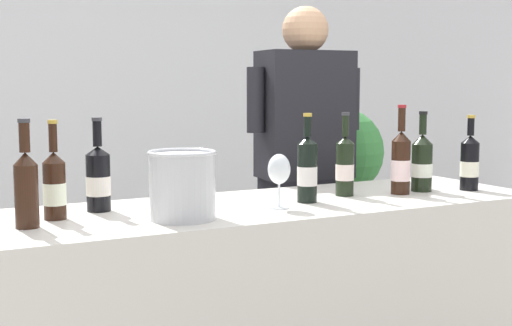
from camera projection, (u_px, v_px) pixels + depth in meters
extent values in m
cube|color=white|center=(91.00, 78.00, 4.81)|extent=(8.00, 0.10, 2.80)
cylinder|color=black|center=(401.00, 168.00, 2.76)|extent=(0.07, 0.07, 0.21)
cone|color=black|center=(401.00, 136.00, 2.75)|extent=(0.07, 0.07, 0.04)
cylinder|color=black|center=(402.00, 120.00, 2.74)|extent=(0.03, 0.03, 0.09)
cylinder|color=maroon|center=(402.00, 106.00, 2.73)|extent=(0.03, 0.03, 0.01)
cylinder|color=#F4D1CE|center=(401.00, 170.00, 2.76)|extent=(0.08, 0.08, 0.08)
cylinder|color=black|center=(422.00, 168.00, 2.83)|extent=(0.08, 0.08, 0.19)
cone|color=black|center=(423.00, 139.00, 2.82)|extent=(0.08, 0.08, 0.04)
cylinder|color=black|center=(423.00, 124.00, 2.81)|extent=(0.03, 0.03, 0.08)
cylinder|color=black|center=(423.00, 113.00, 2.81)|extent=(0.03, 0.03, 0.01)
cylinder|color=white|center=(422.00, 170.00, 2.83)|extent=(0.08, 0.08, 0.05)
cylinder|color=black|center=(27.00, 197.00, 2.11)|extent=(0.07, 0.07, 0.19)
cone|color=black|center=(25.00, 159.00, 2.10)|extent=(0.07, 0.07, 0.04)
cylinder|color=black|center=(24.00, 137.00, 2.09)|extent=(0.03, 0.03, 0.09)
cylinder|color=#333338|center=(24.00, 121.00, 2.08)|extent=(0.04, 0.04, 0.01)
cylinder|color=black|center=(469.00, 167.00, 2.86)|extent=(0.07, 0.07, 0.19)
cone|color=black|center=(470.00, 139.00, 2.85)|extent=(0.07, 0.07, 0.03)
cylinder|color=black|center=(471.00, 127.00, 2.84)|extent=(0.03, 0.03, 0.07)
cylinder|color=#B79333|center=(471.00, 117.00, 2.84)|extent=(0.03, 0.03, 0.01)
cylinder|color=#EEEBCE|center=(469.00, 169.00, 2.86)|extent=(0.08, 0.08, 0.06)
cylinder|color=black|center=(55.00, 191.00, 2.24)|extent=(0.07, 0.07, 0.18)
cone|color=black|center=(54.00, 157.00, 2.23)|extent=(0.07, 0.07, 0.03)
cylinder|color=black|center=(53.00, 138.00, 2.22)|extent=(0.03, 0.03, 0.09)
cylinder|color=#B79333|center=(52.00, 122.00, 2.22)|extent=(0.03, 0.03, 0.01)
cylinder|color=#E7EFCE|center=(55.00, 194.00, 2.24)|extent=(0.07, 0.07, 0.07)
cylinder|color=black|center=(307.00, 173.00, 2.57)|extent=(0.07, 0.07, 0.22)
cone|color=black|center=(307.00, 140.00, 2.55)|extent=(0.07, 0.07, 0.03)
cylinder|color=black|center=(308.00, 126.00, 2.55)|extent=(0.03, 0.03, 0.07)
cylinder|color=#B79333|center=(308.00, 115.00, 2.54)|extent=(0.03, 0.03, 0.01)
cylinder|color=silver|center=(307.00, 176.00, 2.57)|extent=(0.07, 0.07, 0.07)
cylinder|color=black|center=(345.00, 169.00, 2.72)|extent=(0.07, 0.07, 0.20)
cone|color=black|center=(345.00, 140.00, 2.70)|extent=(0.07, 0.07, 0.03)
cylinder|color=black|center=(345.00, 126.00, 2.70)|extent=(0.03, 0.03, 0.08)
cylinder|color=#333338|center=(346.00, 114.00, 2.69)|extent=(0.03, 0.03, 0.01)
cylinder|color=silver|center=(345.00, 172.00, 2.72)|extent=(0.07, 0.07, 0.06)
cylinder|color=black|center=(98.00, 183.00, 2.39)|extent=(0.08, 0.08, 0.19)
cone|color=black|center=(98.00, 151.00, 2.38)|extent=(0.08, 0.08, 0.03)
cylinder|color=black|center=(97.00, 134.00, 2.37)|extent=(0.03, 0.03, 0.09)
cylinder|color=#333338|center=(97.00, 119.00, 2.36)|extent=(0.03, 0.03, 0.01)
cylinder|color=silver|center=(98.00, 186.00, 2.39)|extent=(0.08, 0.08, 0.07)
cylinder|color=silver|center=(279.00, 208.00, 2.45)|extent=(0.07, 0.07, 0.00)
cylinder|color=silver|center=(279.00, 195.00, 2.44)|extent=(0.01, 0.01, 0.09)
ellipsoid|color=silver|center=(279.00, 169.00, 2.43)|extent=(0.08, 0.08, 0.11)
ellipsoid|color=maroon|center=(279.00, 174.00, 2.44)|extent=(0.06, 0.06, 0.04)
cylinder|color=silver|center=(182.00, 187.00, 2.24)|extent=(0.21, 0.21, 0.21)
torus|color=silver|center=(182.00, 152.00, 2.23)|extent=(0.22, 0.22, 0.01)
cube|color=black|center=(303.00, 274.00, 3.34)|extent=(0.39, 0.27, 0.93)
cube|color=black|center=(305.00, 115.00, 3.26)|extent=(0.43, 0.27, 0.58)
sphere|color=tan|center=(305.00, 30.00, 3.22)|extent=(0.21, 0.21, 0.21)
cylinder|color=black|center=(351.00, 99.00, 3.35)|extent=(0.08, 0.08, 0.29)
cylinder|color=black|center=(256.00, 100.00, 3.16)|extent=(0.08, 0.08, 0.29)
cylinder|color=brown|center=(323.00, 312.00, 3.85)|extent=(0.36, 0.36, 0.24)
sphere|color=#387F3D|center=(301.00, 213.00, 3.82)|extent=(0.45, 0.45, 0.45)
sphere|color=#387F3D|center=(340.00, 151.00, 3.71)|extent=(0.46, 0.46, 0.46)
sphere|color=#387F3D|center=(318.00, 153.00, 3.70)|extent=(0.47, 0.47, 0.47)
sphere|color=#387F3D|center=(327.00, 164.00, 3.71)|extent=(0.44, 0.44, 0.44)
sphere|color=#387F3D|center=(313.00, 229.00, 3.74)|extent=(0.38, 0.38, 0.38)
sphere|color=#387F3D|center=(302.00, 180.00, 3.83)|extent=(0.39, 0.39, 0.39)
cylinder|color=#4C3823|center=(323.00, 237.00, 3.81)|extent=(0.05, 0.05, 0.60)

